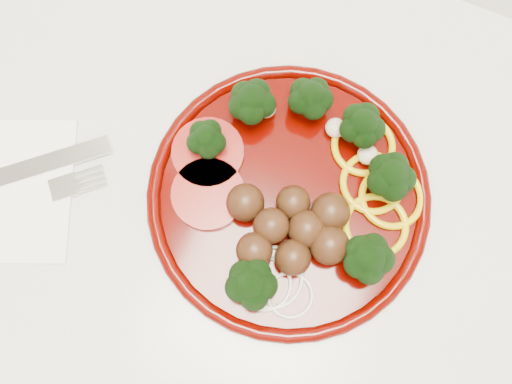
% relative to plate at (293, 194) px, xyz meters
% --- Properties ---
extents(counter, '(2.40, 0.60, 0.90)m').
position_rel_plate_xyz_m(counter, '(0.06, -0.03, -0.47)').
color(counter, beige).
rests_on(counter, ground).
extents(plate, '(0.27, 0.27, 0.06)m').
position_rel_plate_xyz_m(plate, '(0.00, 0.00, 0.00)').
color(plate, '#3E0300').
rests_on(plate, counter).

